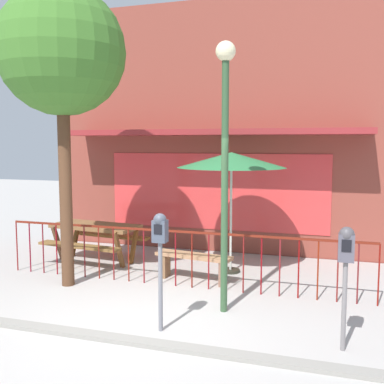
{
  "coord_description": "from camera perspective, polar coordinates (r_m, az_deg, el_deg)",
  "views": [
    {
      "loc": [
        2.55,
        -5.5,
        2.43
      ],
      "look_at": [
        0.17,
        2.07,
        1.58
      ],
      "focal_mm": 42.79,
      "sensor_mm": 36.0,
      "label": 1
    }
  ],
  "objects": [
    {
      "name": "ground",
      "position": [
        6.53,
        -7.12,
        -15.79
      ],
      "size": [
        40.0,
        40.0,
        0.0
      ],
      "primitive_type": "plane",
      "color": "#ACA8A3"
    },
    {
      "name": "pub_storefront",
      "position": [
        10.39,
        3.29,
        7.83
      ],
      "size": [
        7.65,
        1.45,
        5.53
      ],
      "color": "#532521",
      "rests_on": "ground"
    },
    {
      "name": "patio_fence_front",
      "position": [
        7.81,
        -2.07,
        -6.97
      ],
      "size": [
        6.45,
        0.04,
        0.97
      ],
      "color": "maroon",
      "rests_on": "ground"
    },
    {
      "name": "picnic_table_left",
      "position": [
        9.6,
        -11.92,
        -4.94
      ],
      "size": [
        1.94,
        1.56,
        0.79
      ],
      "color": "brown",
      "rests_on": "ground"
    },
    {
      "name": "patio_umbrella",
      "position": [
        8.49,
        4.93,
        3.91
      ],
      "size": [
        2.02,
        2.02,
        2.26
      ],
      "color": "#28281E",
      "rests_on": "ground"
    },
    {
      "name": "patio_bench",
      "position": [
        8.17,
        0.17,
        -8.63
      ],
      "size": [
        1.43,
        0.53,
        0.48
      ],
      "color": "#A77753",
      "rests_on": "ground"
    },
    {
      "name": "parking_meter_near",
      "position": [
        5.88,
        -4.0,
        -6.06
      ],
      "size": [
        0.18,
        0.17,
        1.55
      ],
      "color": "slate",
      "rests_on": "ground"
    },
    {
      "name": "parking_meter_far",
      "position": [
        5.61,
        18.64,
        -7.53
      ],
      "size": [
        0.18,
        0.17,
        1.48
      ],
      "color": "slate",
      "rests_on": "ground"
    },
    {
      "name": "street_tree",
      "position": [
        8.08,
        -15.95,
        16.28
      ],
      "size": [
        2.1,
        2.1,
        4.98
      ],
      "color": "#523320",
      "rests_on": "ground"
    },
    {
      "name": "street_lamp",
      "position": [
        6.44,
        4.14,
        6.77
      ],
      "size": [
        0.28,
        0.28,
        3.82
      ],
      "color": "#304F30",
      "rests_on": "ground"
    },
    {
      "name": "curb_edge",
      "position": [
        6.03,
        -9.66,
        -17.78
      ],
      "size": [
        10.71,
        0.2,
        0.11
      ],
      "primitive_type": "cube",
      "color": "gray",
      "rests_on": "ground"
    }
  ]
}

